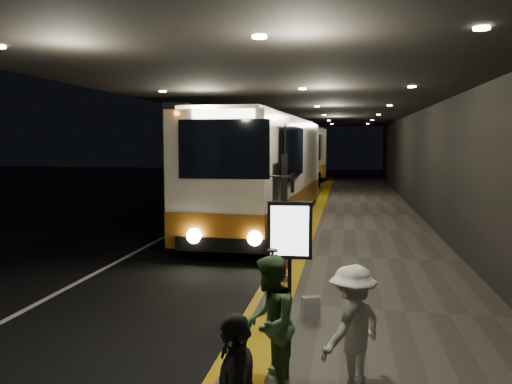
% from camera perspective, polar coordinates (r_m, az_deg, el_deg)
% --- Properties ---
extents(ground, '(90.00, 90.00, 0.00)m').
position_cam_1_polar(ground, '(13.07, -8.20, -8.14)').
color(ground, black).
extents(lane_line_white, '(0.12, 50.00, 0.01)m').
position_cam_1_polar(lane_line_white, '(18.27, -8.60, -4.14)').
color(lane_line_white, silver).
rests_on(lane_line_white, ground).
extents(kerb_stripe_yellow, '(0.18, 50.00, 0.01)m').
position_cam_1_polar(kerb_stripe_yellow, '(17.39, 4.49, -4.59)').
color(kerb_stripe_yellow, gold).
rests_on(kerb_stripe_yellow, ground).
extents(sidewalk, '(4.50, 50.00, 0.15)m').
position_cam_1_polar(sidewalk, '(17.31, 12.44, -4.53)').
color(sidewalk, '#514C44').
rests_on(sidewalk, ground).
extents(tactile_strip, '(0.50, 50.00, 0.01)m').
position_cam_1_polar(tactile_strip, '(17.33, 6.14, -4.14)').
color(tactile_strip, gold).
rests_on(tactile_strip, sidewalk).
extents(terminal_wall, '(0.10, 50.00, 6.00)m').
position_cam_1_polar(terminal_wall, '(17.28, 20.16, 4.99)').
color(terminal_wall, black).
rests_on(terminal_wall, ground).
extents(support_columns, '(0.80, 24.80, 4.40)m').
position_cam_1_polar(support_columns, '(16.99, -8.85, 2.57)').
color(support_columns, black).
rests_on(support_columns, ground).
extents(canopy, '(9.00, 50.00, 0.40)m').
position_cam_1_polar(canopy, '(17.16, 5.12, 10.67)').
color(canopy, black).
rests_on(canopy, support_columns).
extents(coach_main, '(3.16, 12.71, 3.93)m').
position_cam_1_polar(coach_main, '(18.35, 0.99, 1.89)').
color(coach_main, beige).
rests_on(coach_main, ground).
extents(coach_second, '(3.42, 12.54, 3.89)m').
position_cam_1_polar(coach_second, '(30.56, 4.57, 3.39)').
color(coach_second, beige).
rests_on(coach_second, ground).
extents(coach_third, '(3.54, 13.12, 4.08)m').
position_cam_1_polar(coach_third, '(44.18, 6.05, 4.22)').
color(coach_third, beige).
rests_on(coach_third, ground).
extents(passenger_boarding, '(0.54, 0.67, 1.58)m').
position_cam_1_polar(passenger_boarding, '(10.80, 3.41, -5.94)').
color(passenger_boarding, '#AC5085').
rests_on(passenger_boarding, sidewalk).
extents(passenger_waiting_green, '(0.51, 0.81, 1.63)m').
position_cam_1_polar(passenger_waiting_green, '(6.19, 1.58, -14.69)').
color(passenger_waiting_green, '#3A6538').
rests_on(passenger_waiting_green, sidewalk).
extents(passenger_waiting_white, '(0.97, 1.06, 1.53)m').
position_cam_1_polar(passenger_waiting_white, '(6.27, 10.95, -15.04)').
color(passenger_waiting_white, white).
rests_on(passenger_waiting_white, sidewalk).
extents(bag_polka, '(0.33, 0.25, 0.37)m').
position_cam_1_polar(bag_polka, '(8.71, 6.27, -12.98)').
color(bag_polka, black).
rests_on(bag_polka, sidewalk).
extents(info_sign, '(0.87, 0.17, 1.83)m').
position_cam_1_polar(info_sign, '(9.70, 3.89, -4.61)').
color(info_sign, black).
rests_on(info_sign, sidewalk).
extents(stanchion_post, '(0.05, 0.05, 1.21)m').
position_cam_1_polar(stanchion_post, '(8.37, 1.88, -10.73)').
color(stanchion_post, black).
rests_on(stanchion_post, sidewalk).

